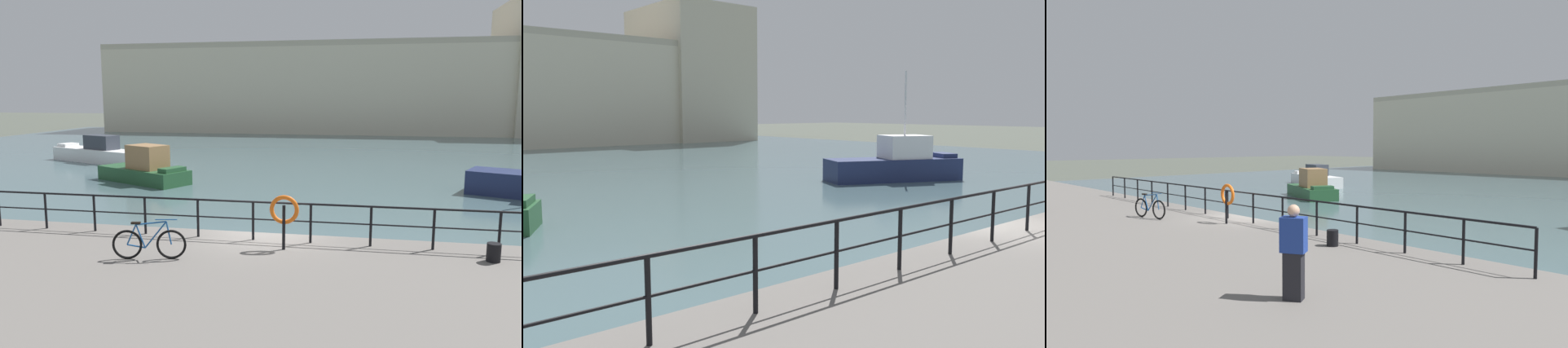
{
  "view_description": "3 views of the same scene",
  "coord_description": "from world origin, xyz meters",
  "views": [
    {
      "loc": [
        2.53,
        -13.56,
        4.94
      ],
      "look_at": [
        -0.79,
        3.68,
        2.19
      ],
      "focal_mm": 34.32,
      "sensor_mm": 36.0,
      "label": 1
    },
    {
      "loc": [
        -12.31,
        -6.37,
        3.77
      ],
      "look_at": [
        -1.73,
        5.79,
        1.92
      ],
      "focal_mm": 38.03,
      "sensor_mm": 36.0,
      "label": 2
    },
    {
      "loc": [
        13.9,
        -10.42,
        3.78
      ],
      "look_at": [
        -1.71,
        4.99,
        2.44
      ],
      "focal_mm": 31.03,
      "sensor_mm": 36.0,
      "label": 3
    }
  ],
  "objects": [
    {
      "name": "ground_plane",
      "position": [
        0.0,
        0.0,
        0.0
      ],
      "size": [
        240.0,
        240.0,
        0.0
      ],
      "primitive_type": "plane",
      "color": "#4C5147"
    },
    {
      "name": "water_basin",
      "position": [
        0.0,
        30.2,
        0.01
      ],
      "size": [
        80.0,
        60.0,
        0.01
      ],
      "primitive_type": "cube",
      "color": "#476066",
      "rests_on": "ground_plane"
    },
    {
      "name": "harbor_building",
      "position": [
        5.85,
        56.75,
        6.21
      ],
      "size": [
        63.72,
        14.41,
        16.73
      ],
      "color": "beige",
      "rests_on": "ground_plane"
    },
    {
      "name": "moored_cabin_cruiser",
      "position": [
        -16.56,
        20.74,
        0.71
      ],
      "size": [
        8.45,
        4.82,
        2.05
      ],
      "rotation": [
        0.0,
        0.0,
        2.76
      ],
      "color": "white",
      "rests_on": "water_basin"
    },
    {
      "name": "moored_red_daysailer",
      "position": [
        -9.41,
        13.08,
        0.75
      ],
      "size": [
        6.19,
        4.55,
        2.17
      ],
      "rotation": [
        0.0,
        0.0,
        -0.47
      ],
      "color": "#23512D",
      "rests_on": "water_basin"
    },
    {
      "name": "quay_railing",
      "position": [
        -0.15,
        -0.75,
        1.81
      ],
      "size": [
        21.85,
        0.07,
        1.08
      ],
      "color": "black",
      "rests_on": "quay_promenade"
    },
    {
      "name": "parked_bicycle",
      "position": [
        -2.25,
        -2.81,
        1.47
      ],
      "size": [
        1.75,
        0.41,
        0.98
      ],
      "rotation": [
        0.0,
        0.0,
        0.2
      ],
      "color": "black",
      "rests_on": "quay_promenade"
    },
    {
      "name": "mooring_bollard",
      "position": [
        5.78,
        -1.44,
        1.3
      ],
      "size": [
        0.32,
        0.32,
        0.44
      ],
      "primitive_type": "cylinder",
      "color": "black",
      "rests_on": "quay_promenade"
    },
    {
      "name": "life_ring_stand",
      "position": [
        0.79,
        -1.4,
        2.06
      ],
      "size": [
        0.75,
        0.16,
        1.4
      ],
      "color": "black",
      "rests_on": "quay_promenade"
    }
  ]
}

